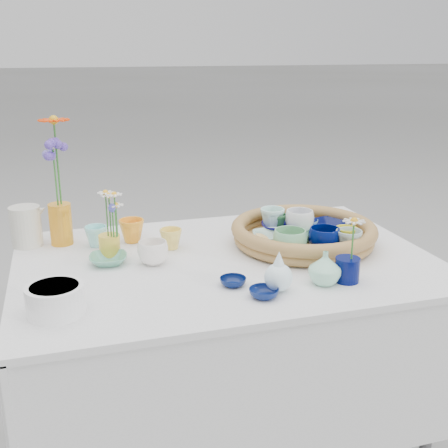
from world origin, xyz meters
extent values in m
imported|color=#06024F|center=(0.24, 0.15, 0.80)|extent=(0.17, 0.17, 0.03)
imported|color=#03093A|center=(0.40, 0.11, 0.80)|extent=(0.17, 0.17, 0.03)
imported|color=yellow|center=(0.37, -0.06, 0.82)|extent=(0.08, 0.08, 0.07)
imported|color=#406F53|center=(0.29, 0.05, 0.80)|extent=(0.17, 0.17, 0.03)
imported|color=#75B986|center=(0.18, -0.07, 0.82)|extent=(0.12, 0.12, 0.08)
imported|color=#93B7A5|center=(0.17, 0.06, 0.80)|extent=(0.13, 0.13, 0.03)
imported|color=#C7FBF3|center=(0.22, 0.17, 0.82)|extent=(0.09, 0.09, 0.08)
imported|color=white|center=(0.30, 0.12, 0.82)|extent=(0.10, 0.10, 0.08)
imported|color=#70B1CB|center=(0.34, 0.17, 0.80)|extent=(0.11, 0.11, 0.03)
imported|color=#010D53|center=(0.29, -0.08, 0.82)|extent=(0.13, 0.13, 0.08)
imported|color=#E3B265|center=(0.10, 0.04, 0.80)|extent=(0.10, 0.10, 0.02)
imported|color=#9CB7B4|center=(0.36, -0.11, 0.82)|extent=(0.10, 0.10, 0.07)
imported|color=#337842|center=(0.23, 0.16, 0.81)|extent=(0.06, 0.06, 0.06)
imported|color=#FF9F23|center=(-0.25, 0.24, 0.80)|extent=(0.10, 0.10, 0.08)
imported|color=#FFDC5C|center=(-0.14, 0.14, 0.80)|extent=(0.08, 0.08, 0.07)
imported|color=#5EA889|center=(-0.35, 0.06, 0.78)|extent=(0.12, 0.12, 0.03)
imported|color=white|center=(-0.22, 0.02, 0.80)|extent=(0.11, 0.11, 0.07)
imported|color=#07164C|center=(-0.04, -0.20, 0.78)|extent=(0.08, 0.08, 0.02)
imported|color=#92EBE7|center=(-0.37, 0.23, 0.80)|extent=(0.08, 0.08, 0.07)
imported|color=#0B1B54|center=(0.01, -0.30, 0.78)|extent=(0.08, 0.08, 0.02)
imported|color=#9BE1BD|center=(0.20, -0.26, 0.81)|extent=(0.10, 0.10, 0.09)
cylinder|color=#010943|center=(0.27, -0.26, 0.80)|extent=(0.09, 0.09, 0.07)
cylinder|color=orange|center=(-0.48, 0.28, 0.83)|extent=(0.09, 0.09, 0.14)
cylinder|color=yellow|center=(-0.34, 0.12, 0.80)|extent=(0.07, 0.07, 0.07)
camera|label=1|loc=(-0.46, -1.54, 1.39)|focal=45.00mm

